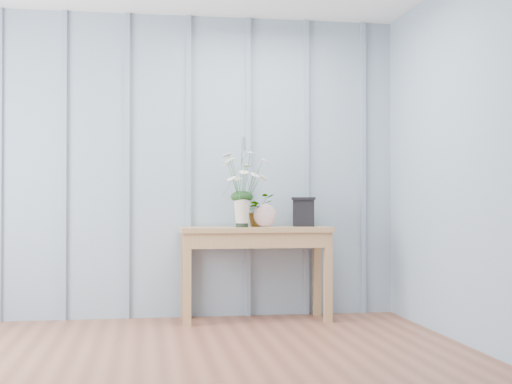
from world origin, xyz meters
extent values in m
cube|color=#92A6B6|center=(0.00, 2.25, 1.25)|extent=(4.00, 0.01, 2.50)
cube|color=silver|center=(0.72, 2.23, 1.45)|extent=(0.03, 0.01, 0.10)
cube|color=#8496A9|center=(-0.75, 2.23, 1.25)|extent=(0.04, 0.03, 2.50)
cube|color=#8496A9|center=(-0.25, 2.23, 1.25)|extent=(0.04, 0.03, 2.50)
cube|color=#8496A9|center=(0.25, 2.23, 1.25)|extent=(0.04, 0.03, 2.50)
cube|color=#8496A9|center=(0.75, 2.23, 1.25)|extent=(0.04, 0.03, 2.50)
cube|color=#8496A9|center=(1.25, 2.23, 1.25)|extent=(0.04, 0.03, 2.50)
cube|color=#8496A9|center=(1.75, 2.23, 1.25)|extent=(0.04, 0.03, 2.50)
cube|color=#A67C4D|center=(0.77, 1.99, 0.73)|extent=(1.20, 0.45, 0.04)
cube|color=#A67C4D|center=(0.77, 1.99, 0.65)|extent=(1.13, 0.42, 0.12)
cube|color=#A67C4D|center=(0.22, 1.81, 0.35)|extent=(0.06, 0.06, 0.71)
cube|color=#A67C4D|center=(1.33, 1.81, 0.35)|extent=(0.06, 0.06, 0.71)
cube|color=#A67C4D|center=(0.22, 2.17, 0.35)|extent=(0.06, 0.06, 0.71)
cube|color=#A67C4D|center=(1.33, 2.17, 0.35)|extent=(0.06, 0.06, 0.71)
cylinder|color=black|center=(0.66, 1.94, 0.78)|extent=(0.10, 0.10, 0.06)
cone|color=beige|center=(0.66, 1.94, 0.88)|extent=(0.16, 0.16, 0.23)
ellipsoid|color=#133514|center=(0.66, 1.94, 0.99)|extent=(0.18, 0.15, 0.09)
imported|color=#133514|center=(0.81, 2.06, 0.88)|extent=(0.31, 0.30, 0.27)
ellipsoid|color=#99546B|center=(0.85, 1.97, 0.84)|extent=(0.19, 0.06, 0.18)
cube|color=black|center=(1.18, 2.05, 0.86)|extent=(0.20, 0.17, 0.22)
cube|color=black|center=(1.18, 2.05, 0.98)|extent=(0.22, 0.19, 0.02)
camera|label=1|loc=(-0.11, -3.66, 0.95)|focal=50.00mm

